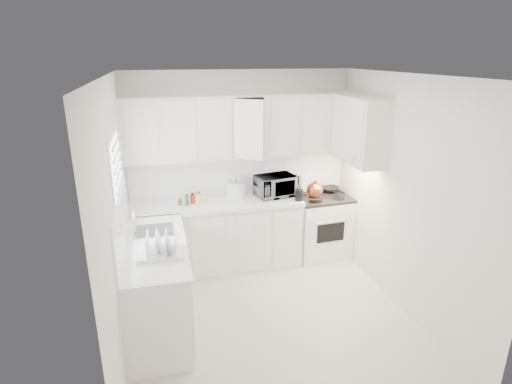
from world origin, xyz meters
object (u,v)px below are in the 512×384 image
object	(u,v)px
tea_kettle	(315,189)
dish_rack	(160,243)
utensil_crock	(299,188)
stove	(321,218)
rice_cooker	(236,188)
microwave	(276,184)

from	to	relation	value
tea_kettle	dish_rack	size ratio (longest dim) A/B	0.63
utensil_crock	dish_rack	size ratio (longest dim) A/B	0.81
utensil_crock	dish_rack	distance (m)	2.14
stove	utensil_crock	bearing A→B (deg)	-156.62
rice_cooker	utensil_crock	distance (m)	0.84
rice_cooker	utensil_crock	bearing A→B (deg)	-14.09
utensil_crock	dish_rack	bearing A→B (deg)	-147.58
tea_kettle	rice_cooker	world-z (taller)	rice_cooker
rice_cooker	microwave	bearing A→B (deg)	0.31
stove	dish_rack	distance (m)	2.66
tea_kettle	utensil_crock	world-z (taller)	utensil_crock
stove	dish_rack	size ratio (longest dim) A/B	2.61
utensil_crock	dish_rack	xyz separation A→B (m)	(-1.81, -1.15, -0.06)
microwave	utensil_crock	distance (m)	0.35
rice_cooker	dish_rack	distance (m)	1.80
microwave	rice_cooker	world-z (taller)	microwave
microwave	utensil_crock	bearing A→B (deg)	-56.21
stove	dish_rack	xyz separation A→B (m)	(-2.23, -1.36, 0.50)
rice_cooker	dish_rack	xyz separation A→B (m)	(-1.03, -1.47, -0.01)
microwave	dish_rack	size ratio (longest dim) A/B	1.18
tea_kettle	dish_rack	xyz separation A→B (m)	(-2.05, -1.20, 0.00)
tea_kettle	microwave	size ratio (longest dim) A/B	0.54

